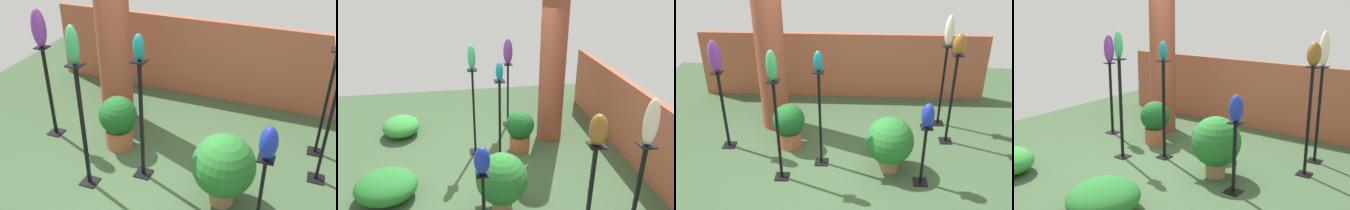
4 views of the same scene
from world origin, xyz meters
The scene contains 18 objects.
ground_plane centered at (0.00, 0.00, 0.00)m, with size 8.00×8.00×0.00m, color #385133.
brick_wall_back centered at (0.00, 2.49, 0.66)m, with size 5.60×0.12×1.31m, color #9E5138.
brick_pillar centered at (-1.13, 1.30, 1.36)m, with size 0.47×0.47×2.71m, color brown.
pedestal_jade centered at (-0.77, -0.18, 0.73)m, with size 0.20×0.20×1.57m.
pedestal_ivory centered at (1.76, 1.44, 0.69)m, with size 0.20×0.20×1.48m.
pedestal_teal centered at (-0.22, 0.20, 0.72)m, with size 0.20×0.20×1.55m.
pedestal_violet centered at (-1.79, 0.58, 0.61)m, with size 0.20×0.20×1.33m.
pedestal_bronze centered at (1.80, 0.87, 0.72)m, with size 0.20×0.20×1.56m.
pedestal_cobalt centered at (1.25, -0.21, 0.43)m, with size 0.20×0.20×0.95m.
art_vase_jade centered at (-0.77, -0.18, 1.78)m, with size 0.14×0.13×0.42m, color #2D9356.
art_vase_ivory centered at (1.76, 1.44, 1.74)m, with size 0.15×0.15×0.51m, color beige.
art_vase_teal centered at (-0.22, 0.20, 1.70)m, with size 0.12×0.11×0.29m, color #0F727A.
art_vase_violet centered at (-1.79, 0.58, 1.58)m, with size 0.19×0.18×0.50m, color #6B2D8C.
art_vase_bronze centered at (1.80, 0.87, 1.72)m, with size 0.19×0.18×0.33m, color brown.
art_vase_cobalt centered at (1.25, -0.21, 1.13)m, with size 0.18×0.19×0.35m, color #192D9E.
potted_plant_near_pillar centered at (-0.78, 0.64, 0.41)m, with size 0.51×0.51×0.74m.
potted_plant_mid_left centered at (0.80, 0.08, 0.50)m, with size 0.70×0.70×0.87m.
foliage_bed_west centered at (0.28, -1.55, 0.20)m, with size 0.83×0.90×0.39m, color #236B28.
Camera 4 is at (3.46, -4.34, 2.37)m, focal length 42.00 mm.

